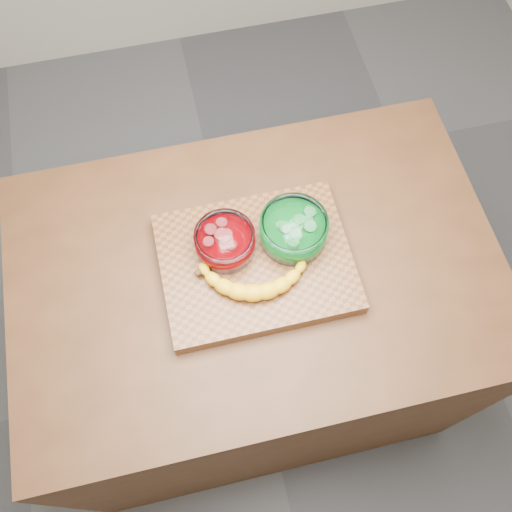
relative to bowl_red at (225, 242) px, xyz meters
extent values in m
plane|color=#4F5053|center=(0.06, -0.05, -0.97)|extent=(3.50, 3.50, 0.00)
cube|color=#4B2B16|center=(0.06, -0.05, -0.52)|extent=(1.20, 0.80, 0.90)
cube|color=brown|center=(0.06, -0.05, -0.05)|extent=(0.45, 0.35, 0.04)
cylinder|color=white|center=(0.00, 0.00, 0.00)|extent=(0.14, 0.14, 0.07)
cylinder|color=#AB0007|center=(0.00, 0.00, -0.01)|extent=(0.12, 0.12, 0.04)
cylinder|color=#D94449|center=(0.00, 0.00, 0.02)|extent=(0.11, 0.11, 0.02)
cylinder|color=white|center=(0.16, -0.01, 0.00)|extent=(0.16, 0.16, 0.07)
cylinder|color=#0A9829|center=(0.16, -0.01, -0.01)|extent=(0.14, 0.14, 0.04)
cylinder|color=#6EEB7D|center=(0.16, -0.01, 0.02)|extent=(0.13, 0.13, 0.02)
camera|label=1|loc=(-0.07, -0.61, 1.18)|focal=40.00mm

